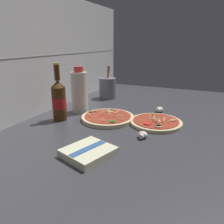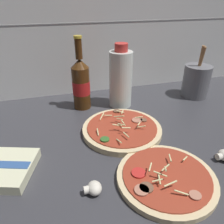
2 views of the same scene
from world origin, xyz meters
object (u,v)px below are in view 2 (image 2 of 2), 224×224
at_px(dish_towel, 2,169).
at_px(pizza_near, 164,178).
at_px(oil_bottle, 121,78).
at_px(utensil_crock, 196,81).
at_px(pizza_far, 122,129).
at_px(mushroom_left, 224,156).
at_px(beer_bottle, 81,83).
at_px(mushroom_right, 94,188).

bearing_deg(dish_towel, pizza_near, -20.04).
bearing_deg(oil_bottle, utensil_crock, -1.16).
bearing_deg(pizza_far, mushroom_left, -42.61).
xyz_separation_m(pizza_far, beer_bottle, (-0.09, 0.20, 0.08)).
bearing_deg(mushroom_left, utensil_crock, 66.22).
distance_m(mushroom_right, utensil_crock, 0.62).
relative_size(mushroom_right, utensil_crock, 0.19).
relative_size(oil_bottle, mushroom_right, 5.96).
distance_m(pizza_far, mushroom_left, 0.28).
height_order(beer_bottle, mushroom_left, beer_bottle).
distance_m(oil_bottle, mushroom_left, 0.41).
height_order(pizza_far, oil_bottle, oil_bottle).
height_order(oil_bottle, mushroom_right, oil_bottle).
bearing_deg(pizza_near, mushroom_left, 7.03).
bearing_deg(mushroom_left, beer_bottle, 127.21).
height_order(beer_bottle, utensil_crock, beer_bottle).
relative_size(pizza_near, utensil_crock, 1.10).
relative_size(pizza_far, utensil_crock, 1.17).
bearing_deg(pizza_far, pizza_near, -82.21).
bearing_deg(pizza_near, beer_bottle, 105.86).
distance_m(pizza_near, pizza_far, 0.22).
bearing_deg(oil_bottle, pizza_near, -93.35).
xyz_separation_m(mushroom_left, dish_towel, (-0.53, 0.11, -0.00)).
bearing_deg(dish_towel, pizza_far, 14.58).
bearing_deg(mushroom_left, dish_towel, 168.64).
xyz_separation_m(pizza_near, dish_towel, (-0.35, 0.13, 0.00)).
xyz_separation_m(pizza_near, oil_bottle, (0.02, 0.39, 0.10)).
xyz_separation_m(mushroom_left, mushroom_right, (-0.34, -0.01, -0.00)).
distance_m(mushroom_left, dish_towel, 0.54).
distance_m(oil_bottle, mushroom_right, 0.43).
bearing_deg(oil_bottle, dish_towel, -145.10).
height_order(pizza_far, utensil_crock, utensil_crock).
xyz_separation_m(beer_bottle, utensil_crock, (0.46, -0.03, -0.03)).
relative_size(pizza_far, oil_bottle, 1.05).
relative_size(oil_bottle, utensil_crock, 1.12).
relative_size(mushroom_left, utensil_crock, 0.19).
relative_size(beer_bottle, oil_bottle, 1.12).
bearing_deg(mushroom_right, beer_bottle, 83.94).
relative_size(mushroom_left, dish_towel, 0.23).
height_order(mushroom_left, dish_towel, same).
bearing_deg(mushroom_right, oil_bottle, 64.39).
bearing_deg(beer_bottle, mushroom_right, -96.06).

